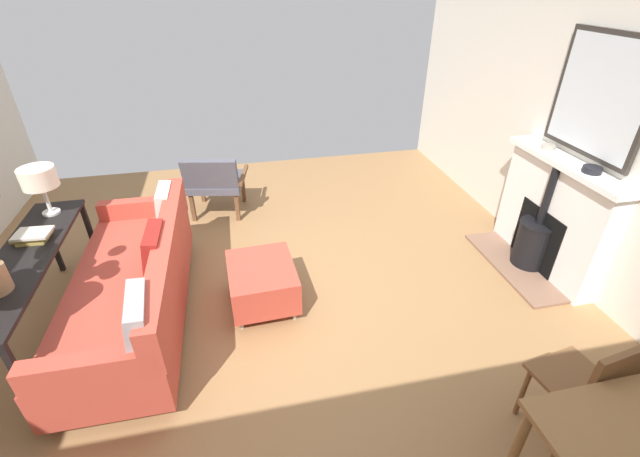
# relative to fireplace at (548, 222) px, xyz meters

# --- Properties ---
(ground_plane) EXTENTS (5.67, 6.28, 0.01)m
(ground_plane) POSITION_rel_fireplace_xyz_m (2.64, -0.04, -0.49)
(ground_plane) COLOR olive
(wall_left) EXTENTS (0.12, 6.28, 2.85)m
(wall_left) POSITION_rel_fireplace_xyz_m (-0.19, -0.04, 0.94)
(wall_left) COLOR silver
(wall_left) RESTS_ON ground
(fireplace) EXTENTS (0.57, 1.33, 1.09)m
(fireplace) POSITION_rel_fireplace_xyz_m (0.00, 0.00, 0.00)
(fireplace) COLOR brown
(fireplace) RESTS_ON ground
(mirror_over_mantel) EXTENTS (0.04, 0.94, 0.96)m
(mirror_over_mantel) POSITION_rel_fireplace_xyz_m (-0.11, -0.00, 1.15)
(mirror_over_mantel) COLOR #2D2823
(mantel_bowl_near) EXTENTS (0.12, 0.12, 0.04)m
(mantel_bowl_near) POSITION_rel_fireplace_xyz_m (-0.01, -0.28, 0.63)
(mantel_bowl_near) COLOR #9E9384
(mantel_bowl_near) RESTS_ON fireplace
(mantel_bowl_far) EXTENTS (0.15, 0.15, 0.05)m
(mantel_bowl_far) POSITION_rel_fireplace_xyz_m (-0.01, 0.25, 0.64)
(mantel_bowl_far) COLOR black
(mantel_bowl_far) RESTS_ON fireplace
(sofa) EXTENTS (0.85, 2.10, 0.84)m
(sofa) POSITION_rel_fireplace_xyz_m (3.68, -0.02, -0.14)
(sofa) COLOR #B2B2B7
(sofa) RESTS_ON ground
(ottoman) EXTENTS (0.57, 0.67, 0.39)m
(ottoman) POSITION_rel_fireplace_xyz_m (2.69, 0.00, -0.25)
(ottoman) COLOR #B2B2B7
(ottoman) RESTS_ON ground
(armchair_accent) EXTENTS (0.77, 0.71, 0.77)m
(armchair_accent) POSITION_rel_fireplace_xyz_m (3.05, -1.69, -0.04)
(armchair_accent) COLOR brown
(armchair_accent) RESTS_ON ground
(console_table) EXTENTS (0.41, 1.78, 0.72)m
(console_table) POSITION_rel_fireplace_xyz_m (4.38, -0.02, 0.16)
(console_table) COLOR black
(console_table) RESTS_ON ground
(table_lamp_near_end) EXTENTS (0.28, 0.28, 0.42)m
(table_lamp_near_end) POSITION_rel_fireplace_xyz_m (4.38, -0.69, 0.56)
(table_lamp_near_end) COLOR white
(table_lamp_near_end) RESTS_ON console_table
(book_stack) EXTENTS (0.28, 0.21, 0.07)m
(book_stack) POSITION_rel_fireplace_xyz_m (4.38, -0.27, 0.27)
(book_stack) COLOR olive
(book_stack) RESTS_ON console_table
(dining_chair_near_fireplace) EXTENTS (0.45, 0.45, 0.85)m
(dining_chair_near_fireplace) POSITION_rel_fireplace_xyz_m (0.98, 1.65, 0.02)
(dining_chair_near_fireplace) COLOR brown
(dining_chair_near_fireplace) RESTS_ON ground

